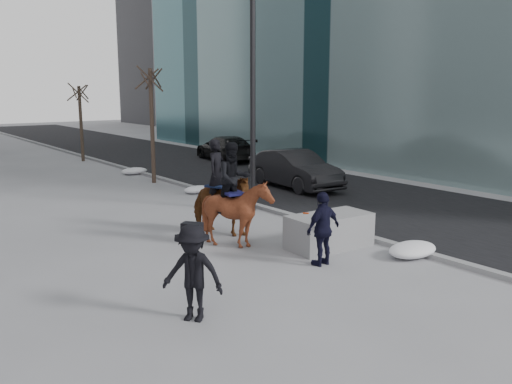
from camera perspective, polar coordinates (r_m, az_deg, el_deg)
ground at (r=13.21m, az=3.14°, el=-7.19°), size 120.00×120.00×0.00m
road at (r=25.08m, az=0.82°, el=1.46°), size 8.00×90.00×0.01m
curb at (r=22.89m, az=-7.15°, el=0.61°), size 0.25×90.00×0.12m
planter at (r=14.24m, az=7.71°, el=-4.09°), size 2.25×1.20×0.88m
car_near at (r=22.63m, az=4.08°, el=2.42°), size 2.07×4.90×1.57m
car_far at (r=31.35m, az=-3.27°, el=4.64°), size 2.80×5.21×1.43m
tree_near at (r=24.04m, az=-10.91°, el=7.44°), size 1.20×1.20×5.49m
tree_far at (r=32.47m, az=-17.96°, el=7.25°), size 1.20×1.20×4.71m
mounted_left at (r=15.28m, az=-3.84°, el=-0.83°), size 1.73×2.29×2.70m
mounted_right at (r=14.07m, az=-2.10°, el=-1.44°), size 1.74×1.88×2.73m
feeder at (r=12.72m, az=7.08°, el=-3.85°), size 1.06×0.89×1.75m
camera_crew at (r=9.72m, az=-6.67°, el=-8.43°), size 1.21×1.30×1.75m
lamppost at (r=17.89m, az=-0.04°, el=13.74°), size 0.25×1.92×9.09m
snow_piles at (r=19.42m, az=-2.17°, el=-0.82°), size 1.42×17.21×0.36m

